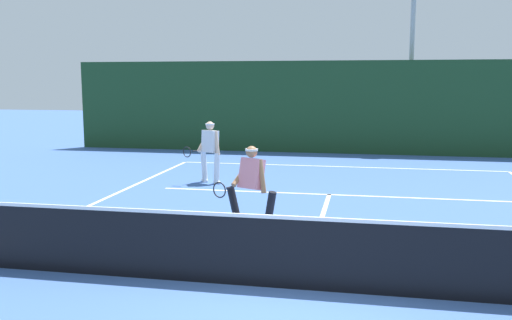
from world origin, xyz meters
name	(u,v)px	position (x,y,z in m)	size (l,w,h in m)	color
ground_plane	(299,289)	(0.00, 0.00, 0.00)	(80.00, 80.00, 0.00)	#3F63A6
court_line_baseline_far	(338,167)	(0.00, 10.84, 0.00)	(10.37, 0.10, 0.01)	white
court_line_service	(329,195)	(0.00, 6.32, 0.00)	(8.45, 0.10, 0.01)	white
court_line_centre	(319,227)	(0.00, 3.20, 0.00)	(0.10, 6.40, 0.01)	white
tennis_net	(299,252)	(0.00, 0.00, 0.52)	(11.36, 0.09, 1.09)	#1E4723
player_near	(251,185)	(-1.22, 2.72, 0.88)	(1.16, 0.86, 1.60)	black
player_far	(210,149)	(-3.29, 7.29, 0.93)	(1.02, 0.82, 1.68)	silver
tennis_ball	(194,248)	(-1.90, 1.39, 0.03)	(0.07, 0.07, 0.07)	#D1E033
back_fence_windscreen	(343,107)	(0.00, 14.16, 1.75)	(21.34, 0.12, 3.51)	#1B3D20
light_pole	(412,47)	(2.49, 15.14, 4.01)	(0.55, 0.44, 6.41)	#9EA39E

